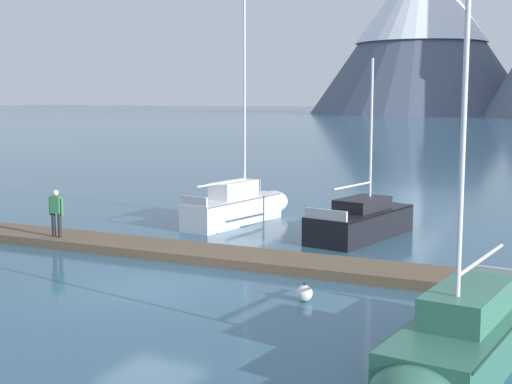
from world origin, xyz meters
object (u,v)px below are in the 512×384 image
(sailboat_second_berth, at_px, (241,205))
(sailboat_mid_dock_starboard, at_px, (463,337))
(sailboat_mid_dock_port, at_px, (366,220))
(person_on_dock, at_px, (56,210))
(mooring_buoy_channel_marker, at_px, (304,293))

(sailboat_second_berth, relative_size, sailboat_mid_dock_starboard, 1.32)
(sailboat_mid_dock_port, bearing_deg, sailboat_second_berth, 175.73)
(sailboat_mid_dock_starboard, bearing_deg, person_on_dock, 162.15)
(sailboat_mid_dock_port, relative_size, mooring_buoy_channel_marker, 13.17)
(sailboat_second_berth, distance_m, mooring_buoy_channel_marker, 12.02)
(sailboat_mid_dock_starboard, relative_size, mooring_buoy_channel_marker, 14.20)
(sailboat_second_berth, xyz_separation_m, sailboat_mid_dock_starboard, (12.02, -12.24, -0.08))
(sailboat_second_berth, height_order, person_on_dock, sailboat_second_berth)
(sailboat_mid_dock_port, xyz_separation_m, mooring_buoy_channel_marker, (1.70, -9.06, -0.42))
(sailboat_mid_dock_starboard, xyz_separation_m, person_on_dock, (-15.33, 4.94, 0.63))
(sailboat_second_berth, height_order, mooring_buoy_channel_marker, sailboat_second_berth)
(sailboat_mid_dock_port, distance_m, sailboat_mid_dock_starboard, 13.42)
(sailboat_mid_dock_port, relative_size, sailboat_mid_dock_starboard, 0.93)
(sailboat_second_berth, distance_m, sailboat_mid_dock_port, 5.69)
(sailboat_mid_dock_starboard, bearing_deg, sailboat_second_berth, 134.48)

